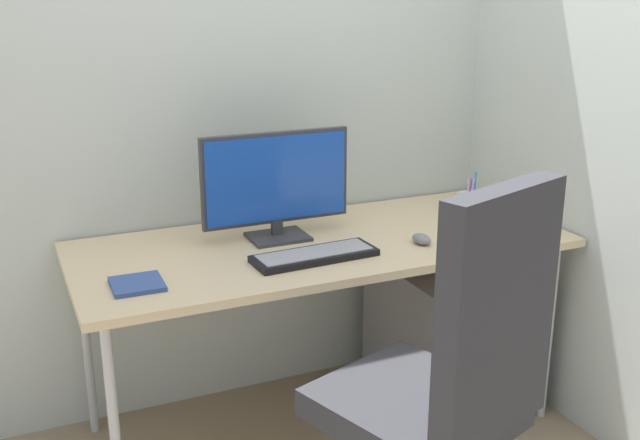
# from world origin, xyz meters

# --- Properties ---
(ground_plane) EXTENTS (8.00, 8.00, 0.00)m
(ground_plane) POSITION_xyz_m (0.00, 0.00, 0.00)
(ground_plane) COLOR gray
(wall_back) EXTENTS (3.08, 0.04, 2.80)m
(wall_back) POSITION_xyz_m (0.00, 0.39, 1.40)
(wall_back) COLOR #B7C1BC
(wall_back) RESTS_ON ground_plane
(wall_side_right) EXTENTS (0.04, 2.10, 2.80)m
(wall_side_right) POSITION_xyz_m (0.88, -0.20, 1.40)
(wall_side_right) COLOR #B7C1BC
(wall_side_right) RESTS_ON ground_plane
(desk) EXTENTS (1.69, 0.71, 0.72)m
(desk) POSITION_xyz_m (0.00, 0.00, 0.68)
(desk) COLOR #D1B78C
(desk) RESTS_ON ground_plane
(office_chair) EXTENTS (0.63, 0.63, 1.13)m
(office_chair) POSITION_xyz_m (0.00, -0.80, 0.59)
(office_chair) COLOR black
(office_chair) RESTS_ON ground_plane
(filing_cabinet) EXTENTS (0.45, 0.55, 0.55)m
(filing_cabinet) POSITION_xyz_m (0.53, -0.01, 0.27)
(filing_cabinet) COLOR slate
(filing_cabinet) RESTS_ON ground_plane
(monitor) EXTENTS (0.53, 0.16, 0.37)m
(monitor) POSITION_xyz_m (-0.13, 0.09, 0.91)
(monitor) COLOR #333338
(monitor) RESTS_ON desk
(keyboard) EXTENTS (0.41, 0.16, 0.02)m
(keyboard) POSITION_xyz_m (-0.09, -0.15, 0.73)
(keyboard) COLOR black
(keyboard) RESTS_ON desk
(mouse) EXTENTS (0.06, 0.09, 0.03)m
(mouse) POSITION_xyz_m (0.30, -0.17, 0.73)
(mouse) COLOR slate
(mouse) RESTS_ON desk
(pen_holder) EXTENTS (0.09, 0.09, 0.17)m
(pen_holder) POSITION_xyz_m (0.62, 0.02, 0.77)
(pen_holder) COLOR #B2B5BA
(pen_holder) RESTS_ON desk
(notebook) EXTENTS (0.15, 0.15, 0.01)m
(notebook) POSITION_xyz_m (-0.66, -0.16, 0.72)
(notebook) COLOR #334C8C
(notebook) RESTS_ON desk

